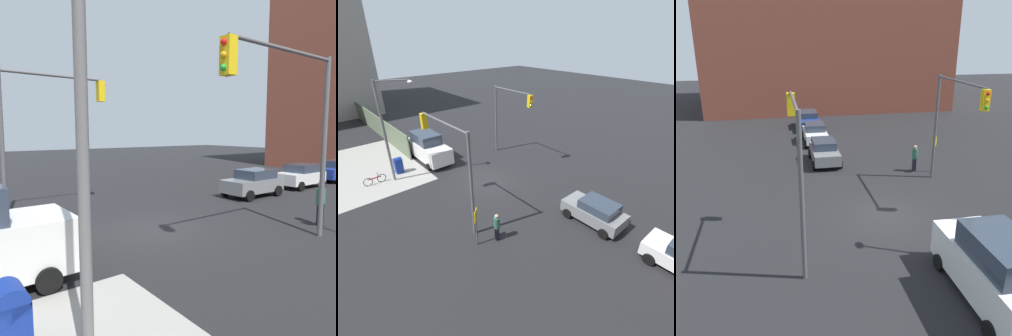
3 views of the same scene
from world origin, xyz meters
TOP-DOWN VIEW (x-y plane):
  - ground_plane at (0.00, 0.00)m, footprint 120.00×120.00m
  - building_brick_west at (-32.00, 1.48)m, footprint 16.00×28.00m
  - traffic_signal_nw_corner at (-2.41, 4.50)m, footprint 5.47×0.36m
  - traffic_signal_se_corner at (2.66, -4.50)m, footprint 4.88×0.36m
  - warning_sign_two_way at (-5.40, 4.93)m, footprint 0.48×0.48m
  - coupe_gray at (-8.61, -1.90)m, footprint 3.84×2.02m
  - coupe_white at (-13.82, -1.96)m, footprint 3.81×2.02m
  - hatchback_blue at (-18.98, -1.98)m, footprint 4.29×2.02m
  - van_white_delivery at (6.88, 1.80)m, footprint 5.40×2.32m
  - pedestrian_crossing at (-5.80, 3.80)m, footprint 0.36×0.36m

SIDE VIEW (x-z plane):
  - ground_plane at x=0.00m, z-range 0.00..0.00m
  - coupe_white at x=-13.82m, z-range 0.03..1.65m
  - coupe_gray at x=-8.61m, z-range 0.03..1.65m
  - hatchback_blue at x=-18.98m, z-range 0.03..1.65m
  - pedestrian_crossing at x=-5.80m, z-range 0.04..1.83m
  - van_white_delivery at x=6.88m, z-range -0.03..2.59m
  - warning_sign_two_way at x=-5.40m, z-range 0.44..2.84m
  - traffic_signal_se_corner at x=2.66m, z-range 1.34..7.84m
  - traffic_signal_nw_corner at x=-2.41m, z-range 1.38..7.88m
  - building_brick_west at x=-32.00m, z-range 0.00..21.51m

